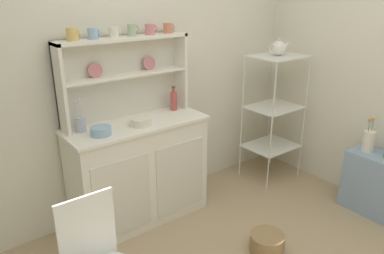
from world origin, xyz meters
name	(u,v)px	position (x,y,z in m)	size (l,w,h in m)	color
wall_back	(140,63)	(0.00, 1.62, 1.25)	(3.84, 0.05, 2.50)	silver
hutch_cabinet	(139,171)	(-0.20, 1.37, 0.44)	(1.11, 0.45, 0.85)	white
hutch_shelf_unit	(123,71)	(-0.20, 1.53, 1.23)	(1.04, 0.18, 0.64)	silver
bakers_rack	(274,103)	(1.22, 1.21, 0.78)	(0.50, 0.40, 1.24)	silver
side_shelf_blue	(375,184)	(1.44, 0.23, 0.26)	(0.28, 0.48, 0.52)	#849EBC
floor_basket	(267,243)	(0.31, 0.42, 0.07)	(0.25, 0.25, 0.14)	#93754C
cup_gold_0	(72,34)	(-0.58, 1.49, 1.53)	(0.09, 0.08, 0.09)	#DBB760
cup_sky_1	(93,34)	(-0.43, 1.49, 1.53)	(0.09, 0.07, 0.08)	#8EB2D1
cup_cream_2	(114,32)	(-0.28, 1.49, 1.53)	(0.09, 0.07, 0.08)	silver
cup_sage_3	(132,30)	(-0.13, 1.49, 1.53)	(0.08, 0.07, 0.09)	#9EB78E
cup_rose_4	(150,29)	(0.03, 1.49, 1.53)	(0.09, 0.08, 0.08)	#D17A84
cup_terracotta_5	(168,28)	(0.20, 1.49, 1.53)	(0.09, 0.08, 0.08)	#C67556
bowl_mixing_large	(101,131)	(-0.52, 1.29, 0.88)	(0.15, 0.15, 0.06)	#8EB2D1
bowl_floral_medium	(141,122)	(-0.20, 1.29, 0.88)	(0.16, 0.16, 0.06)	silver
jam_bottle	(174,100)	(0.21, 1.45, 0.94)	(0.06, 0.06, 0.20)	#B74C47
utensil_jar	(80,124)	(-0.61, 1.45, 0.91)	(0.08, 0.08, 0.25)	#B2B7C6
porcelain_teapot	(279,48)	(1.22, 1.21, 1.31)	(0.23, 0.14, 0.16)	white
flower_vase	(369,140)	(1.44, 0.35, 0.63)	(0.10, 0.10, 0.31)	silver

